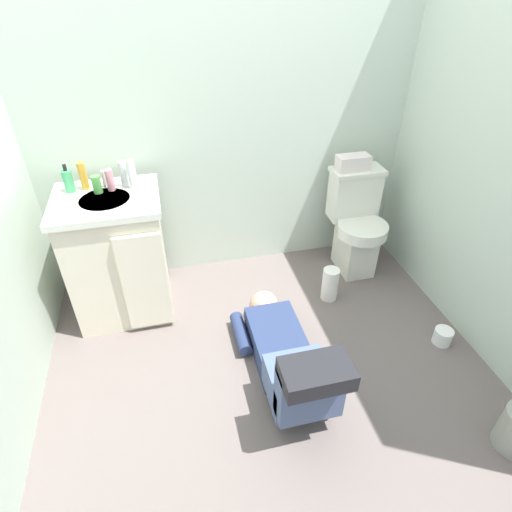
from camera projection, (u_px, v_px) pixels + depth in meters
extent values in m
cube|color=#675B58|center=(268.00, 366.00, 2.44)|extent=(2.97, 3.11, 0.04)
cube|color=beige|center=(226.00, 100.00, 2.60)|extent=(2.63, 0.08, 2.40)
cube|color=silver|center=(355.00, 247.00, 3.08)|extent=(0.22, 0.30, 0.38)
cylinder|color=silver|center=(362.00, 229.00, 2.92)|extent=(0.35, 0.35, 0.08)
cube|color=silver|center=(354.00, 195.00, 2.97)|extent=(0.34, 0.17, 0.34)
cube|color=silver|center=(358.00, 171.00, 2.86)|extent=(0.36, 0.19, 0.03)
cube|color=beige|center=(119.00, 259.00, 2.61)|extent=(0.56, 0.48, 0.78)
cube|color=silver|center=(105.00, 200.00, 2.38)|extent=(0.60, 0.52, 0.04)
cylinder|color=silver|center=(105.00, 203.00, 2.36)|extent=(0.28, 0.28, 0.05)
cube|color=beige|center=(145.00, 283.00, 2.45)|extent=(0.26, 0.03, 0.66)
cylinder|color=silver|center=(104.00, 179.00, 2.45)|extent=(0.02, 0.02, 0.10)
cube|color=navy|center=(278.00, 344.00, 2.44)|extent=(0.29, 0.52, 0.17)
sphere|color=tan|center=(264.00, 305.00, 2.70)|extent=(0.19, 0.19, 0.19)
cube|color=#495A80|center=(299.00, 383.00, 2.10)|extent=(0.31, 0.28, 0.20)
cube|color=#495A80|center=(310.00, 391.00, 1.92)|extent=(0.31, 0.12, 0.32)
cube|color=black|center=(316.00, 374.00, 1.79)|extent=(0.31, 0.19, 0.09)
cylinder|color=navy|center=(241.00, 333.00, 2.55)|extent=(0.08, 0.30, 0.08)
cube|color=silver|center=(353.00, 163.00, 2.82)|extent=(0.22, 0.11, 0.10)
cylinder|color=#42A165|center=(68.00, 181.00, 2.38)|extent=(0.06, 0.06, 0.13)
cylinder|color=black|center=(65.00, 168.00, 2.34)|extent=(0.02, 0.02, 0.04)
cylinder|color=gold|center=(83.00, 176.00, 2.40)|extent=(0.04, 0.04, 0.16)
cylinder|color=#50A549|center=(97.00, 184.00, 2.38)|extent=(0.05, 0.05, 0.10)
cylinder|color=pink|center=(110.00, 180.00, 2.40)|extent=(0.04, 0.04, 0.13)
cylinder|color=silver|center=(123.00, 174.00, 2.44)|extent=(0.04, 0.04, 0.15)
cylinder|color=white|center=(132.00, 174.00, 2.41)|extent=(0.05, 0.05, 0.17)
cylinder|color=white|center=(330.00, 284.00, 2.84)|extent=(0.11, 0.11, 0.24)
cylinder|color=white|center=(443.00, 336.00, 2.54)|extent=(0.11, 0.11, 0.10)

